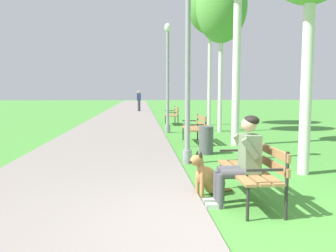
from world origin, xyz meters
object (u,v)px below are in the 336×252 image
object	(u,v)px
park_bench_mid	(196,126)
birch_tree_fifth	(210,2)
person_seated_on_near_bench	(242,157)
dog_shepherd	(209,178)
park_bench_far	(173,114)
park_bench_near	(254,167)
lamp_post_mid	(168,77)
birch_tree_fourth	(221,7)
pedestrian_distant	(139,101)
lamp_post_near	(188,61)
litter_bin	(206,140)

from	to	relation	value
park_bench_mid	birch_tree_fifth	distance (m)	7.71
person_seated_on_near_bench	birch_tree_fifth	world-z (taller)	birch_tree_fifth
dog_shepherd	birch_tree_fifth	world-z (taller)	birch_tree_fifth
park_bench_mid	park_bench_far	world-z (taller)	same
park_bench_near	lamp_post_mid	world-z (taller)	lamp_post_mid
dog_shepherd	birch_tree_fourth	distance (m)	9.44
person_seated_on_near_bench	lamp_post_mid	xyz separation A→B (m)	(-0.35, 8.42, 1.44)
person_seated_on_near_bench	birch_tree_fifth	xyz separation A→B (m)	(1.83, 11.30, 4.94)
park_bench_near	park_bench_far	size ratio (longest dim) A/B	1.00
park_bench_far	birch_tree_fourth	xyz separation A→B (m)	(1.55, -3.12, 4.25)
person_seated_on_near_bench	birch_tree_fifth	bearing A→B (deg)	80.82
park_bench_near	lamp_post_mid	bearing A→B (deg)	93.85
park_bench_near	pedestrian_distant	xyz separation A→B (m)	(-1.72, 22.29, 0.33)
park_bench_near	park_bench_far	world-z (taller)	same
lamp_post_near	litter_bin	world-z (taller)	lamp_post_near
lamp_post_mid	birch_tree_fourth	bearing A→B (deg)	3.44
person_seated_on_near_bench	dog_shepherd	xyz separation A→B (m)	(-0.35, 0.50, -0.42)
park_bench_near	litter_bin	distance (m)	3.79
dog_shepherd	pedestrian_distant	xyz separation A→B (m)	(-1.17, 21.91, 0.58)
birch_tree_fourth	pedestrian_distant	distance (m)	14.76
litter_bin	birch_tree_fifth	bearing A→B (deg)	78.06
birch_tree_fourth	litter_bin	xyz separation A→B (m)	(-1.43, -4.64, -4.41)
litter_bin	park_bench_far	bearing A→B (deg)	90.88
park_bench_near	lamp_post_mid	xyz separation A→B (m)	(-0.56, 8.31, 1.61)
pedestrian_distant	park_bench_near	bearing A→B (deg)	-85.59
birch_tree_fifth	litter_bin	world-z (taller)	birch_tree_fifth
lamp_post_mid	pedestrian_distant	world-z (taller)	lamp_post_mid
lamp_post_mid	pedestrian_distant	bearing A→B (deg)	94.75
birch_tree_fifth	park_bench_near	bearing A→B (deg)	-98.23
park_bench_near	park_bench_mid	xyz separation A→B (m)	(0.08, 5.63, 0.00)
park_bench_mid	lamp_post_near	xyz separation A→B (m)	(-0.66, -2.95, 1.72)
park_bench_near	dog_shepherd	world-z (taller)	park_bench_near
litter_bin	person_seated_on_near_bench	bearing A→B (deg)	-93.84
park_bench_mid	birch_tree_fifth	xyz separation A→B (m)	(1.54, 5.56, 5.11)
person_seated_on_near_bench	birch_tree_fourth	size ratio (longest dim) A/B	0.20
birch_tree_fifth	litter_bin	distance (m)	9.22
park_bench_near	birch_tree_fourth	size ratio (longest dim) A/B	0.24
park_bench_far	person_seated_on_near_bench	world-z (taller)	person_seated_on_near_bench
lamp_post_mid	person_seated_on_near_bench	bearing A→B (deg)	-87.60
pedestrian_distant	dog_shepherd	bearing A→B (deg)	-86.95
litter_bin	pedestrian_distant	xyz separation A→B (m)	(-1.78, 18.50, 0.49)
birch_tree_fifth	park_bench_mid	bearing A→B (deg)	-105.45
park_bench_mid	park_bench_near	bearing A→B (deg)	-90.84
person_seated_on_near_bench	dog_shepherd	bearing A→B (deg)	124.97
park_bench_far	lamp_post_near	bearing A→B (deg)	-93.29
person_seated_on_near_bench	litter_bin	size ratio (longest dim) A/B	1.79
lamp_post_near	pedestrian_distant	distance (m)	19.69
park_bench_near	pedestrian_distant	bearing A→B (deg)	94.41
birch_tree_fourth	litter_bin	distance (m)	6.56
park_bench_mid	person_seated_on_near_bench	bearing A→B (deg)	-92.89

